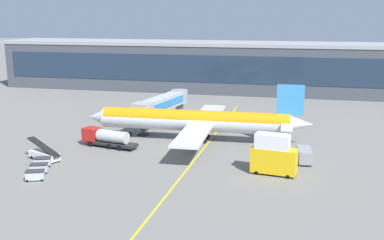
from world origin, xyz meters
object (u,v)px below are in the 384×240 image
object	(u,v)px
baggage_cart_1	(39,168)
baggage_cart_2	(43,162)
baggage_cart_0	(35,175)
crew_van	(304,155)
fuel_tanker	(106,137)
belt_loader	(44,154)
main_airliner	(196,121)
catering_lift	(274,155)

from	to	relation	value
baggage_cart_1	baggage_cart_2	distance (m)	3.20
baggage_cart_0	crew_van	bearing A→B (deg)	24.42
baggage_cart_2	crew_van	bearing A→B (deg)	15.76
crew_van	baggage_cart_2	distance (m)	42.42
fuel_tanker	baggage_cart_1	distance (m)	16.45
crew_van	belt_loader	world-z (taller)	belt_loader
crew_van	main_airliner	bearing A→B (deg)	155.53
main_airliner	crew_van	size ratio (longest dim) A/B	8.44
crew_van	baggage_cart_2	bearing A→B (deg)	-164.24
belt_loader	catering_lift	bearing A→B (deg)	2.44
main_airliner	crew_van	bearing A→B (deg)	-24.47
crew_van	baggage_cart_1	world-z (taller)	crew_van
main_airliner	baggage_cart_2	bearing A→B (deg)	-134.63
belt_loader	fuel_tanker	bearing A→B (deg)	55.46
main_airliner	baggage_cart_0	world-z (taller)	main_airliner
baggage_cart_0	fuel_tanker	bearing A→B (deg)	80.79
fuel_tanker	crew_van	bearing A→B (deg)	-2.22
main_airliner	baggage_cart_1	world-z (taller)	main_airliner
catering_lift	belt_loader	size ratio (longest dim) A/B	1.03
fuel_tanker	belt_loader	bearing A→B (deg)	-124.54
catering_lift	fuel_tanker	bearing A→B (deg)	164.90
baggage_cart_0	belt_loader	bearing A→B (deg)	112.79
crew_van	belt_loader	distance (m)	43.13
belt_loader	baggage_cart_1	size ratio (longest dim) A/B	2.28
fuel_tanker	baggage_cart_1	size ratio (longest dim) A/B	3.66
catering_lift	crew_van	distance (m)	8.54
crew_van	catering_lift	bearing A→B (deg)	-123.93
main_airliner	belt_loader	world-z (taller)	main_airliner
fuel_tanker	baggage_cart_1	xyz separation A→B (m)	(-4.21, -15.88, -0.96)
main_airliner	crew_van	xyz separation A→B (m)	(20.33, -9.25, -2.63)
fuel_tanker	crew_van	size ratio (longest dim) A/B	2.14
belt_loader	baggage_cart_2	world-z (taller)	belt_loader
main_airliner	belt_loader	size ratio (longest dim) A/B	6.33
crew_van	belt_loader	size ratio (longest dim) A/B	0.75
catering_lift	baggage_cart_1	size ratio (longest dim) A/B	2.34
main_airliner	baggage_cart_0	bearing A→B (deg)	-124.22
fuel_tanker	baggage_cart_1	world-z (taller)	fuel_tanker
fuel_tanker	crew_van	distance (m)	35.48
main_airliner	belt_loader	distance (m)	28.40
fuel_tanker	catering_lift	bearing A→B (deg)	-15.10
baggage_cart_2	fuel_tanker	bearing A→B (deg)	67.38
belt_loader	crew_van	bearing A→B (deg)	11.41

